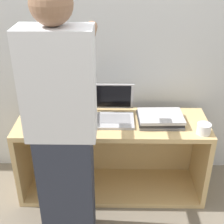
{
  "coord_description": "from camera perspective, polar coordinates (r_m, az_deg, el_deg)",
  "views": [
    {
      "loc": [
        0.03,
        -1.77,
        1.8
      ],
      "look_at": [
        0.0,
        0.16,
        0.76
      ],
      "focal_mm": 50.0,
      "sensor_mm": 36.0,
      "label": 1
    }
  ],
  "objects": [
    {
      "name": "mug",
      "position": [
        2.25,
        16.44,
        -2.96
      ],
      "size": [
        0.1,
        0.1,
        0.08
      ],
      "color": "white",
      "rests_on": "cart"
    },
    {
      "name": "person",
      "position": [
        1.86,
        -9.04,
        -3.27
      ],
      "size": [
        0.4,
        0.53,
        1.66
      ],
      "color": "#2D3342",
      "rests_on": "ground_plane"
    },
    {
      "name": "inventory_tag",
      "position": [
        2.22,
        -9.13,
        1.01
      ],
      "size": [
        0.06,
        0.02,
        0.01
      ],
      "color": "red",
      "rests_on": "laptop_stack_left"
    },
    {
      "name": "ground_plane",
      "position": [
        2.52,
        -0.06,
        -17.11
      ],
      "size": [
        12.0,
        12.0,
        0.0
      ],
      "primitive_type": "plane",
      "color": "#756B5B"
    },
    {
      "name": "laptop_open",
      "position": [
        2.33,
        0.04,
        -0.08
      ],
      "size": [
        0.32,
        0.31,
        0.25
      ],
      "color": "#B7B7BC",
      "rests_on": "cart"
    },
    {
      "name": "cart",
      "position": [
        2.54,
        0.04,
        -7.31
      ],
      "size": [
        1.43,
        0.46,
        0.64
      ],
      "color": "tan",
      "rests_on": "ground_plane"
    },
    {
      "name": "laptop_stack_right",
      "position": [
        2.32,
        8.81,
        -1.22
      ],
      "size": [
        0.34,
        0.25,
        0.07
      ],
      "color": "slate",
      "rests_on": "cart"
    },
    {
      "name": "wall_back",
      "position": [
        2.41,
        0.14,
        13.99
      ],
      "size": [
        8.0,
        0.05,
        2.4
      ],
      "color": "silver",
      "rests_on": "ground_plane"
    },
    {
      "name": "laptop_stack_left",
      "position": [
        2.31,
        -8.8,
        -0.05
      ],
      "size": [
        0.35,
        0.27,
        0.15
      ],
      "color": "#232326",
      "rests_on": "cart"
    }
  ]
}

